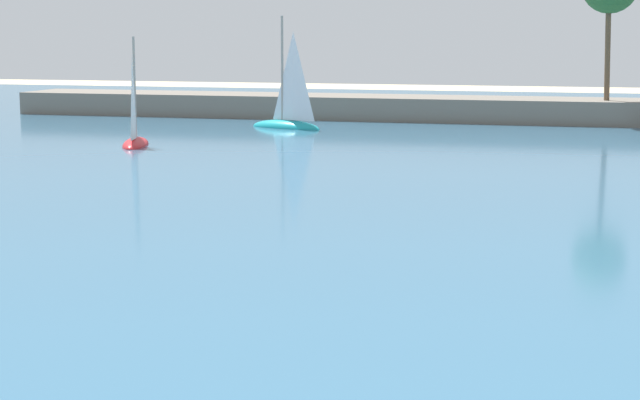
% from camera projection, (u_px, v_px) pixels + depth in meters
% --- Properties ---
extents(sea, '(220.00, 108.09, 0.06)m').
position_uv_depth(sea, '(540.00, 142.00, 64.59)').
color(sea, '#33607F').
rests_on(sea, ground).
extents(palm_headland, '(84.09, 6.10, 12.20)m').
position_uv_depth(palm_headland, '(602.00, 89.00, 76.65)').
color(palm_headland, slate).
rests_on(palm_headland, ground).
extents(sailboat_near_shore, '(2.74, 4.89, 6.79)m').
position_uv_depth(sailboat_near_shore, '(135.00, 135.00, 62.09)').
color(sailboat_near_shore, red).
rests_on(sailboat_near_shore, sea).
extents(sailboat_far_left, '(5.91, 3.60, 8.23)m').
position_uv_depth(sailboat_far_left, '(287.00, 117.00, 73.46)').
color(sailboat_far_left, teal).
rests_on(sailboat_far_left, sea).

